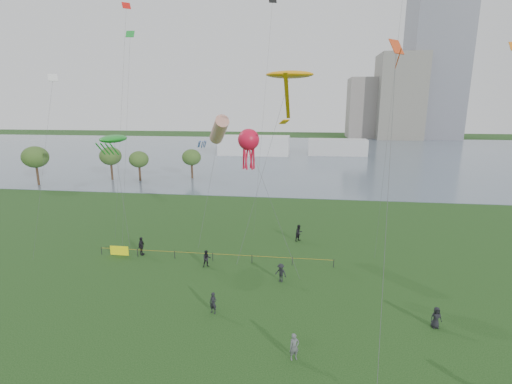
# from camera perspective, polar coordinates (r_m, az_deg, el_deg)

# --- Properties ---
(ground_plane) EXTENTS (400.00, 400.00, 0.00)m
(ground_plane) POSITION_cam_1_polar(r_m,az_deg,el_deg) (26.32, -3.13, -22.45)
(ground_plane) COLOR #143310
(lake) EXTENTS (400.00, 120.00, 0.08)m
(lake) POSITION_cam_1_polar(r_m,az_deg,el_deg) (122.03, 5.65, 5.92)
(lake) COLOR slate
(lake) RESTS_ON ground_plane
(tower) EXTENTS (24.00, 24.00, 120.00)m
(tower) POSITION_cam_1_polar(r_m,az_deg,el_deg) (202.63, 26.59, 24.64)
(tower) COLOR slate
(tower) RESTS_ON ground_plane
(building_mid) EXTENTS (20.00, 20.00, 38.00)m
(building_mid) POSITION_cam_1_polar(r_m,az_deg,el_deg) (187.75, 21.11, 13.46)
(building_mid) COLOR slate
(building_mid) RESTS_ON ground_plane
(building_low) EXTENTS (16.00, 18.00, 28.00)m
(building_low) POSITION_cam_1_polar(r_m,az_deg,el_deg) (191.04, 16.40, 12.27)
(building_low) COLOR slate
(building_low) RESTS_ON ground_plane
(pavilion_left) EXTENTS (22.00, 8.00, 6.00)m
(pavilion_left) POSITION_cam_1_polar(r_m,az_deg,el_deg) (117.76, -0.30, 7.18)
(pavilion_left) COLOR silver
(pavilion_left) RESTS_ON ground_plane
(pavilion_right) EXTENTS (18.00, 7.00, 5.00)m
(pavilion_right) POSITION_cam_1_polar(r_m,az_deg,el_deg) (120.09, 12.38, 6.75)
(pavilion_right) COLOR silver
(pavilion_right) RESTS_ON ground_plane
(trees) EXTENTS (32.38, 15.06, 7.64)m
(trees) POSITION_cam_1_polar(r_m,az_deg,el_deg) (81.38, -21.91, 4.96)
(trees) COLOR #3A281A
(trees) RESTS_ON ground_plane
(fence) EXTENTS (24.07, 0.07, 1.05)m
(fence) POSITION_cam_1_polar(r_m,az_deg,el_deg) (40.03, -15.30, -8.96)
(fence) COLOR black
(fence) RESTS_ON ground_plane
(kite_flyer) EXTENTS (0.75, 0.64, 1.73)m
(kite_flyer) POSITION_cam_1_polar(r_m,az_deg,el_deg) (24.78, 5.90, -22.61)
(kite_flyer) COLOR #565A5D
(kite_flyer) RESTS_ON ground_plane
(spectator_a) EXTENTS (1.02, 0.95, 1.69)m
(spectator_a) POSITION_cam_1_polar(r_m,az_deg,el_deg) (36.77, -7.58, -10.13)
(spectator_a) COLOR black
(spectator_a) RESTS_ON ground_plane
(spectator_b) EXTENTS (1.27, 1.06, 1.70)m
(spectator_b) POSITION_cam_1_polar(r_m,az_deg,el_deg) (33.69, 3.84, -12.29)
(spectator_b) COLOR black
(spectator_b) RESTS_ON ground_plane
(spectator_c) EXTENTS (0.51, 1.16, 1.96)m
(spectator_c) POSITION_cam_1_polar(r_m,az_deg,el_deg) (40.94, -17.23, -7.95)
(spectator_c) COLOR black
(spectator_c) RESTS_ON ground_plane
(spectator_d) EXTENTS (0.81, 0.58, 1.56)m
(spectator_d) POSITION_cam_1_polar(r_m,az_deg,el_deg) (30.29, 25.97, -16.97)
(spectator_d) COLOR black
(spectator_d) RESTS_ON ground_plane
(spectator_f) EXTENTS (0.71, 0.59, 1.66)m
(spectator_f) POSITION_cam_1_polar(r_m,az_deg,el_deg) (29.28, -6.61, -16.59)
(spectator_f) COLOR black
(spectator_f) RESTS_ON ground_plane
(spectator_g) EXTENTS (1.18, 1.19, 1.94)m
(spectator_g) POSITION_cam_1_polar(r_m,az_deg,el_deg) (43.27, 6.63, -6.28)
(spectator_g) COLOR black
(spectator_g) RESTS_ON ground_plane
(kite_stingray) EXTENTS (7.05, 10.04, 18.85)m
(kite_stingray) POSITION_cam_1_polar(r_m,az_deg,el_deg) (40.45, 5.17, 17.46)
(kite_stingray) COLOR #3F3F42
(kite_windsock) EXTENTS (4.15, 8.55, 14.35)m
(kite_windsock) POSITION_cam_1_polar(r_m,az_deg,el_deg) (44.37, -5.72, 9.49)
(kite_windsock) COLOR #3F3F42
(kite_creature) EXTENTS (4.18, 6.05, 12.01)m
(kite_creature) POSITION_cam_1_polar(r_m,az_deg,el_deg) (46.28, -21.09, 7.62)
(kite_creature) COLOR #3F3F42
(kite_octopus) EXTENTS (6.41, 5.70, 13.14)m
(kite_octopus) POSITION_cam_1_polar(r_m,az_deg,el_deg) (36.33, -1.14, 7.93)
(kite_octopus) COLOR #3F3F42
(kite_delta) EXTENTS (3.80, 17.20, 20.40)m
(kite_delta) POSITION_cam_1_polar(r_m,az_deg,el_deg) (31.72, 20.71, 17.93)
(kite_delta) COLOR #3F3F42
(small_kites) EXTENTS (44.48, 12.56, 10.31)m
(small_kites) POSITION_cam_1_polar(r_m,az_deg,el_deg) (42.21, -3.01, 24.64)
(small_kites) COLOR #198C2D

